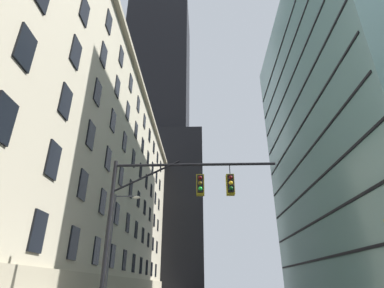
# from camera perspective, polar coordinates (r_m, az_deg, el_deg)

# --- Properties ---
(station_building) EXTENTS (18.53, 70.14, 29.27)m
(station_building) POSITION_cam_1_polar(r_m,az_deg,el_deg) (43.91, -22.43, -5.57)
(station_building) COLOR #B2A88E
(station_building) RESTS_ON ground
(dark_skyscraper) EXTENTS (29.27, 29.27, 184.02)m
(dark_skyscraper) POSITION_cam_1_polar(r_m,az_deg,el_deg) (100.26, -6.68, 7.49)
(dark_skyscraper) COLOR black
(dark_skyscraper) RESTS_ON ground
(glass_office_midrise) EXTENTS (18.47, 35.85, 42.86)m
(glass_office_midrise) POSITION_cam_1_polar(r_m,az_deg,el_deg) (46.99, 29.89, 3.84)
(glass_office_midrise) COLOR gray
(glass_office_midrise) RESTS_ON ground
(traffic_signal_mast) EXTENTS (8.43, 0.63, 7.07)m
(traffic_signal_mast) POSITION_cam_1_polar(r_m,az_deg,el_deg) (15.20, -2.84, -10.28)
(traffic_signal_mast) COLOR black
(traffic_signal_mast) RESTS_ON sidewalk_left
(street_lamppost) EXTENTS (2.11, 0.32, 7.84)m
(street_lamppost) POSITION_cam_1_polar(r_m,az_deg,el_deg) (24.81, -14.32, -16.35)
(street_lamppost) COLOR #47474C
(street_lamppost) RESTS_ON sidewalk_left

